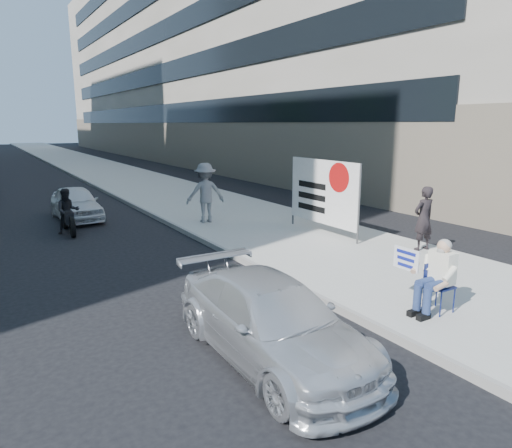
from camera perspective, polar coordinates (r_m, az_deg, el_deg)
ground at (r=9.18m, az=-3.91°, el=-9.22°), size 160.00×160.00×0.00m
near_sidewalk at (r=28.89m, az=-15.48°, el=5.42°), size 5.00×120.00×0.15m
near_building at (r=45.26m, az=-3.90°, el=20.83°), size 14.00×70.00×20.00m
seated_protester at (r=8.48m, az=21.50°, el=-5.69°), size 0.83×1.11×1.31m
jogger at (r=15.28m, az=-6.35°, el=3.90°), size 1.40×0.98×1.97m
pedestrian_woman at (r=12.55m, az=20.22°, el=0.65°), size 0.64×0.45×1.68m
protest_banner at (r=13.69m, az=8.38°, el=3.98°), size 0.08×3.06×2.20m
parked_sedan at (r=6.79m, az=1.97°, el=-11.96°), size 1.68×4.02×1.16m
white_sedan_near at (r=17.60m, az=-21.58°, el=2.44°), size 1.41×3.48×1.19m
motorcycle at (r=15.44m, az=-22.46°, el=1.24°), size 0.72×2.05×1.42m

